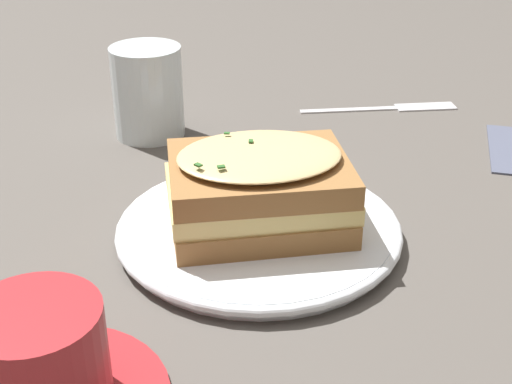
% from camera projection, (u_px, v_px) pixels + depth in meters
% --- Properties ---
extents(ground_plane, '(2.40, 2.40, 0.00)m').
position_uv_depth(ground_plane, '(270.00, 223.00, 0.60)').
color(ground_plane, '#514C47').
extents(dinner_plate, '(0.23, 0.23, 0.01)m').
position_uv_depth(dinner_plate, '(256.00, 229.00, 0.57)').
color(dinner_plate, white).
rests_on(dinner_plate, ground_plane).
extents(sandwich, '(0.18, 0.16, 0.07)m').
position_uv_depth(sandwich, '(259.00, 188.00, 0.55)').
color(sandwich, olive).
rests_on(sandwich, dinner_plate).
extents(teacup_with_saucer, '(0.14, 0.14, 0.07)m').
position_uv_depth(teacup_with_saucer, '(39.00, 371.00, 0.40)').
color(teacup_with_saucer, '#AD282D').
rests_on(teacup_with_saucer, ground_plane).
extents(water_glass, '(0.07, 0.07, 0.10)m').
position_uv_depth(water_glass, '(148.00, 92.00, 0.74)').
color(water_glass, silver).
rests_on(water_glass, ground_plane).
extents(fork, '(0.17, 0.10, 0.00)m').
position_uv_depth(fork, '(397.00, 107.00, 0.83)').
color(fork, silver).
rests_on(fork, ground_plane).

